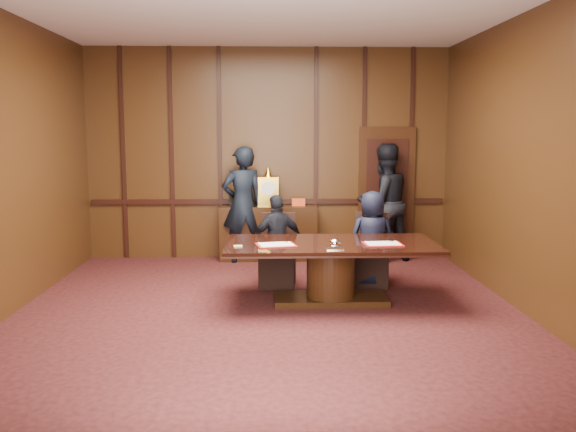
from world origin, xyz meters
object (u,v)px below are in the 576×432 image
at_px(signatory_left, 277,241).
at_px(signatory_right, 372,239).
at_px(sideboard, 268,231).
at_px(witness_right, 384,203).
at_px(witness_left, 243,204).
at_px(conference_table, 331,262).

distance_m(signatory_left, signatory_right, 1.30).
xyz_separation_m(sideboard, witness_right, (1.89, -0.16, 0.48)).
height_order(signatory_right, witness_left, witness_left).
relative_size(sideboard, conference_table, 0.61).
bearing_deg(conference_table, sideboard, 106.47).
relative_size(sideboard, witness_left, 0.85).
relative_size(conference_table, witness_right, 1.36).
bearing_deg(witness_right, conference_table, 44.67).
bearing_deg(sideboard, signatory_left, -86.10).
height_order(sideboard, signatory_left, sideboard).
bearing_deg(signatory_right, signatory_left, -5.43).
xyz_separation_m(conference_table, witness_right, (1.12, 2.46, 0.46)).
bearing_deg(signatory_left, witness_right, -156.38).
bearing_deg(sideboard, conference_table, -73.53).
relative_size(signatory_left, signatory_right, 0.96).
relative_size(witness_left, witness_right, 0.98).
distance_m(conference_table, witness_left, 2.77).
distance_m(witness_left, witness_right, 2.31).
bearing_deg(signatory_left, sideboard, -105.68).
height_order(conference_table, signatory_left, signatory_left).
bearing_deg(signatory_right, witness_right, -111.10).
relative_size(signatory_left, witness_right, 0.66).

